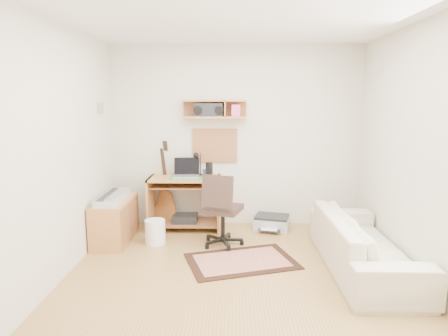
{
  "coord_description": "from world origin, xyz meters",
  "views": [
    {
      "loc": [
        -0.06,
        -3.75,
        1.83
      ],
      "look_at": [
        -0.15,
        1.05,
        1.0
      ],
      "focal_mm": 31.87,
      "sensor_mm": 36.0,
      "label": 1
    }
  ],
  "objects_px": {
    "desk": "(185,203)",
    "printer": "(272,223)",
    "sofa": "(364,234)",
    "cabinet": "(115,220)",
    "task_chair": "(223,209)"
  },
  "relations": [
    {
      "from": "desk",
      "to": "printer",
      "type": "distance_m",
      "value": 1.28
    },
    {
      "from": "printer",
      "to": "sofa",
      "type": "height_order",
      "value": "sofa"
    },
    {
      "from": "cabinet",
      "to": "printer",
      "type": "height_order",
      "value": "cabinet"
    },
    {
      "from": "task_chair",
      "to": "sofa",
      "type": "xyz_separation_m",
      "value": [
        1.54,
        -0.68,
        -0.09
      ]
    },
    {
      "from": "printer",
      "to": "sofa",
      "type": "xyz_separation_m",
      "value": [
        0.86,
        -1.34,
        0.3
      ]
    },
    {
      "from": "cabinet",
      "to": "sofa",
      "type": "xyz_separation_m",
      "value": [
        2.96,
        -0.81,
        0.11
      ]
    },
    {
      "from": "task_chair",
      "to": "sofa",
      "type": "height_order",
      "value": "task_chair"
    },
    {
      "from": "task_chair",
      "to": "sofa",
      "type": "distance_m",
      "value": 1.69
    },
    {
      "from": "printer",
      "to": "task_chair",
      "type": "bearing_deg",
      "value": -121.99
    },
    {
      "from": "task_chair",
      "to": "cabinet",
      "type": "height_order",
      "value": "task_chair"
    },
    {
      "from": "task_chair",
      "to": "printer",
      "type": "relative_size",
      "value": 1.96
    },
    {
      "from": "task_chair",
      "to": "sofa",
      "type": "relative_size",
      "value": 0.48
    },
    {
      "from": "desk",
      "to": "task_chair",
      "type": "distance_m",
      "value": 0.87
    },
    {
      "from": "sofa",
      "to": "printer",
      "type": "bearing_deg",
      "value": 32.56
    },
    {
      "from": "desk",
      "to": "sofa",
      "type": "distance_m",
      "value": 2.49
    }
  ]
}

